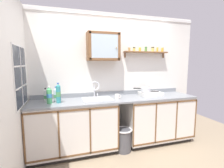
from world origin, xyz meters
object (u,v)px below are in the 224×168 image
object	(u,v)px
sink	(97,100)
hot_plate_stove	(151,94)
bottle_opaque_white_1	(46,96)
mug	(117,97)
wall_cabinet	(103,47)
bottle_soda_green_0	(49,95)
bottle_water_clear_3	(56,95)
saucepan	(145,90)
trash_bin	(123,139)
bottle_detergent_teal_2	(58,94)

from	to	relation	value
sink	hot_plate_stove	bearing A→B (deg)	-0.25
bottle_opaque_white_1	mug	xyz separation A→B (m)	(1.22, -0.16, -0.06)
mug	wall_cabinet	distance (m)	0.96
bottle_soda_green_0	bottle_water_clear_3	world-z (taller)	bottle_soda_green_0
saucepan	mug	bearing A→B (deg)	-169.44
bottle_opaque_white_1	mug	bearing A→B (deg)	-7.45
saucepan	hot_plate_stove	bearing A→B (deg)	-12.14
trash_bin	saucepan	bearing A→B (deg)	25.23
bottle_detergent_teal_2	bottle_opaque_white_1	bearing A→B (deg)	143.00
hot_plate_stove	bottle_detergent_teal_2	xyz separation A→B (m)	(-1.75, -0.09, 0.12)
hot_plate_stove	bottle_soda_green_0	bearing A→B (deg)	-177.33
bottle_detergent_teal_2	trash_bin	distance (m)	1.40
sink	bottle_soda_green_0	size ratio (longest dim) A/B	1.82
hot_plate_stove	bottle_detergent_teal_2	size ratio (longest dim) A/B	1.30
bottle_soda_green_0	hot_plate_stove	bearing A→B (deg)	2.67
sink	wall_cabinet	xyz separation A→B (m)	(0.16, 0.15, 0.96)
sink	bottle_detergent_teal_2	xyz separation A→B (m)	(-0.66, -0.10, 0.17)
hot_plate_stove	bottle_water_clear_3	bearing A→B (deg)	178.57
hot_plate_stove	bottle_water_clear_3	distance (m)	1.79
bottle_soda_green_0	bottle_water_clear_3	bearing A→B (deg)	52.44
bottle_water_clear_3	saucepan	bearing A→B (deg)	-0.74
sink	bottle_opaque_white_1	distance (m)	0.88
bottle_detergent_teal_2	mug	size ratio (longest dim) A/B	2.88
hot_plate_stove	mug	size ratio (longest dim) A/B	3.73
saucepan	mug	size ratio (longest dim) A/B	2.80
sink	trash_bin	distance (m)	0.86
bottle_soda_green_0	bottle_water_clear_3	xyz separation A→B (m)	(0.10, 0.13, -0.02)
bottle_soda_green_0	bottle_opaque_white_1	world-z (taller)	bottle_soda_green_0
bottle_detergent_teal_2	bottle_water_clear_3	world-z (taller)	bottle_detergent_teal_2
bottle_soda_green_0	mug	bearing A→B (deg)	-0.30
hot_plate_stove	trash_bin	xyz separation A→B (m)	(-0.67, -0.24, -0.76)
bottle_water_clear_3	bottle_soda_green_0	bearing A→B (deg)	-127.56
hot_plate_stove	saucepan	xyz separation A→B (m)	(-0.11, 0.02, 0.09)
bottle_soda_green_0	bottle_detergent_teal_2	bearing A→B (deg)	-0.94
bottle_opaque_white_1	mug	distance (m)	1.24
bottle_opaque_white_1	trash_bin	bearing A→B (deg)	-13.33
sink	saucepan	xyz separation A→B (m)	(0.99, 0.02, 0.14)
bottle_opaque_white_1	wall_cabinet	distance (m)	1.33
saucepan	bottle_soda_green_0	distance (m)	1.79
wall_cabinet	saucepan	bearing A→B (deg)	-9.19
hot_plate_stove	wall_cabinet	world-z (taller)	wall_cabinet
bottle_soda_green_0	sink	bearing A→B (deg)	6.63
saucepan	bottle_detergent_teal_2	bearing A→B (deg)	-176.06
mug	trash_bin	world-z (taller)	mug
saucepan	bottle_opaque_white_1	world-z (taller)	bottle_opaque_white_1
bottle_detergent_teal_2	saucepan	bearing A→B (deg)	3.94
bottle_water_clear_3	wall_cabinet	xyz separation A→B (m)	(0.86, 0.11, 0.84)
trash_bin	bottle_water_clear_3	bearing A→B (deg)	165.77
saucepan	bottle_water_clear_3	size ratio (longest dim) A/B	1.27
saucepan	trash_bin	distance (m)	1.05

